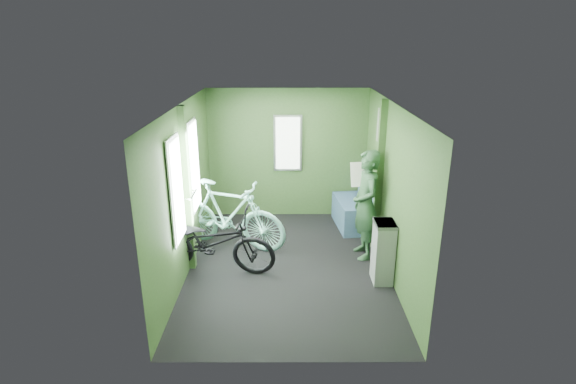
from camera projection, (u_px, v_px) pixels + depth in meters
name	position (u px, v px, depth m)	size (l,w,h in m)	color
room	(285.00, 170.00, 6.01)	(4.00, 4.02, 2.31)	black
bicycle_black	(214.00, 272.00, 6.30)	(0.62, 1.78, 0.94)	black
bicycle_mint	(230.00, 247.00, 7.02)	(0.52, 1.86, 1.12)	#84D0C2
passenger	(366.00, 205.00, 6.51)	(0.47, 0.71, 1.63)	#284B2E
waste_box	(383.00, 252.00, 5.94)	(0.25, 0.35, 0.86)	gray
bench_seat	(354.00, 210.00, 7.72)	(0.64, 1.01, 1.01)	#293E57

